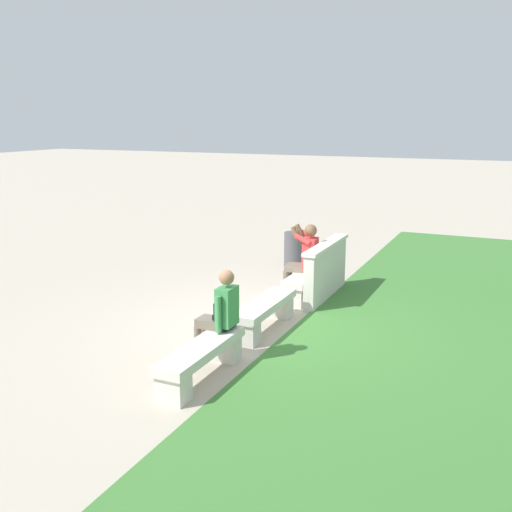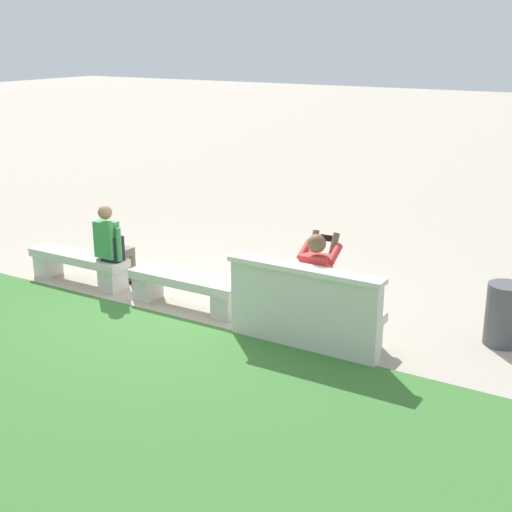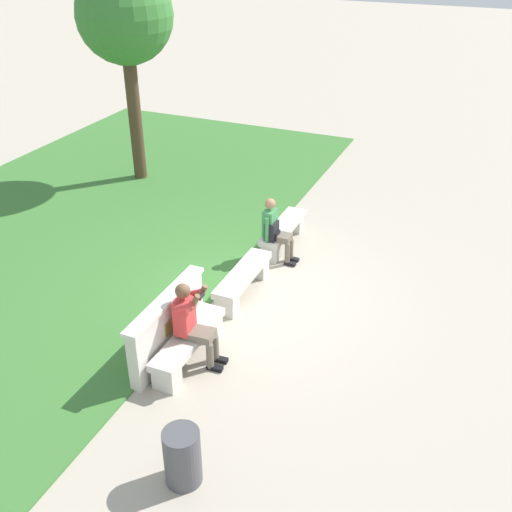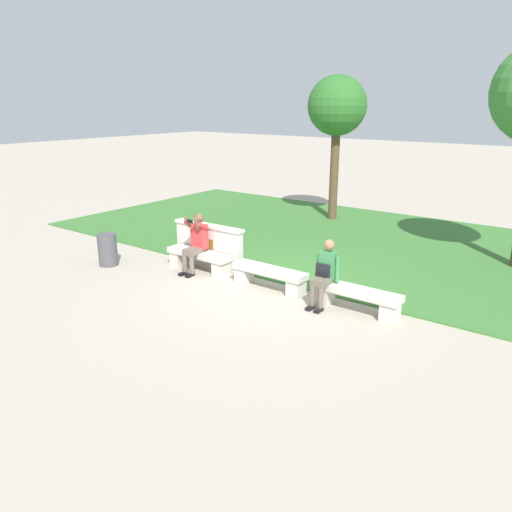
# 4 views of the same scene
# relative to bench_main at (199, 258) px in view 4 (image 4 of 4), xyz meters

# --- Properties ---
(ground_plane) EXTENTS (80.00, 80.00, 0.00)m
(ground_plane) POSITION_rel_bench_main_xyz_m (1.95, 0.00, -0.29)
(ground_plane) COLOR #B2A593
(grass_strip) EXTENTS (17.57, 8.00, 0.03)m
(grass_strip) POSITION_rel_bench_main_xyz_m (1.95, 4.38, -0.28)
(grass_strip) COLOR #3D7533
(grass_strip) RESTS_ON ground
(bench_main) EXTENTS (1.67, 0.40, 0.45)m
(bench_main) POSITION_rel_bench_main_xyz_m (0.00, 0.00, 0.00)
(bench_main) COLOR beige
(bench_main) RESTS_ON ground
(bench_near) EXTENTS (1.67, 0.40, 0.45)m
(bench_near) POSITION_rel_bench_main_xyz_m (1.95, 0.00, 0.00)
(bench_near) COLOR beige
(bench_near) RESTS_ON ground
(bench_mid) EXTENTS (1.67, 0.40, 0.45)m
(bench_mid) POSITION_rel_bench_main_xyz_m (3.90, 0.00, 0.00)
(bench_mid) COLOR beige
(bench_mid) RESTS_ON ground
(backrest_wall_with_plaque) EXTENTS (1.93, 0.24, 1.01)m
(backrest_wall_with_plaque) POSITION_rel_bench_main_xyz_m (0.00, 0.34, 0.22)
(backrest_wall_with_plaque) COLOR beige
(backrest_wall_with_plaque) RESTS_ON ground
(person_photographer) EXTENTS (0.49, 0.74, 1.32)m
(person_photographer) POSITION_rel_bench_main_xyz_m (0.01, -0.08, 0.44)
(person_photographer) COLOR black
(person_photographer) RESTS_ON ground
(person_distant) EXTENTS (0.48, 0.67, 1.26)m
(person_distant) POSITION_rel_bench_main_xyz_m (3.28, -0.07, 0.38)
(person_distant) COLOR black
(person_distant) RESTS_ON ground
(backpack) EXTENTS (0.28, 0.24, 0.43)m
(backpack) POSITION_rel_bench_main_xyz_m (3.23, -0.02, 0.33)
(backpack) COLOR black
(backpack) RESTS_ON bench_mid
(tree_behind_wall) EXTENTS (1.82, 1.82, 4.48)m
(tree_behind_wall) POSITION_rel_bench_main_xyz_m (-0.04, 6.37, 3.20)
(tree_behind_wall) COLOR brown
(tree_behind_wall) RESTS_ON ground
(trash_bin) EXTENTS (0.44, 0.44, 0.75)m
(trash_bin) POSITION_rel_bench_main_xyz_m (-1.97, -1.00, 0.08)
(trash_bin) COLOR #4C4C51
(trash_bin) RESTS_ON ground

